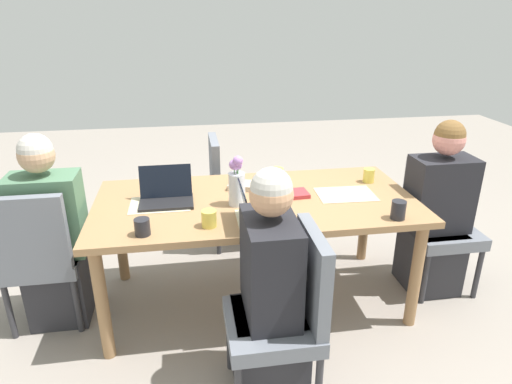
% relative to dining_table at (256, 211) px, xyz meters
% --- Properties ---
extents(ground_plane, '(10.00, 10.00, 0.00)m').
position_rel_dining_table_xyz_m(ground_plane, '(0.00, 0.00, -0.66)').
color(ground_plane, gray).
extents(dining_table, '(1.97, 0.97, 0.73)m').
position_rel_dining_table_xyz_m(dining_table, '(0.00, 0.00, 0.00)').
color(dining_table, '#9E754C').
rests_on(dining_table, ground_plane).
extents(chair_far_left_near, '(0.44, 0.44, 0.90)m').
position_rel_dining_table_xyz_m(chair_far_left_near, '(-0.03, 0.79, -0.16)').
color(chair_far_left_near, slate).
rests_on(chair_far_left_near, ground_plane).
extents(person_far_left_near, '(0.36, 0.40, 1.19)m').
position_rel_dining_table_xyz_m(person_far_left_near, '(0.05, 0.73, -0.13)').
color(person_far_left_near, '#2D2D33').
rests_on(person_far_left_near, ground_plane).
extents(chair_head_right_left_mid, '(0.44, 0.44, 0.90)m').
position_rel_dining_table_xyz_m(chair_head_right_left_mid, '(1.30, 0.04, -0.16)').
color(chair_head_right_left_mid, slate).
rests_on(chair_head_right_left_mid, ground_plane).
extents(person_head_right_left_mid, '(0.40, 0.36, 1.19)m').
position_rel_dining_table_xyz_m(person_head_right_left_mid, '(1.24, -0.03, -0.13)').
color(person_head_right_left_mid, '#2D2D33').
rests_on(person_head_right_left_mid, ground_plane).
extents(chair_head_left_left_far, '(0.44, 0.44, 0.90)m').
position_rel_dining_table_xyz_m(chair_head_left_left_far, '(-1.28, -0.05, -0.16)').
color(chair_head_left_left_far, slate).
rests_on(chair_head_left_left_far, ground_plane).
extents(person_head_left_left_far, '(0.40, 0.36, 1.19)m').
position_rel_dining_table_xyz_m(person_head_left_left_far, '(-1.22, 0.03, -0.13)').
color(person_head_left_left_far, '#2D2D33').
rests_on(person_head_left_left_far, ground_plane).
extents(chair_near_right_near, '(0.44, 0.44, 0.90)m').
position_rel_dining_table_xyz_m(chair_near_right_near, '(0.08, -0.84, -0.16)').
color(chair_near_right_near, slate).
rests_on(chair_near_right_near, ground_plane).
extents(flower_vase, '(0.10, 0.10, 0.31)m').
position_rel_dining_table_xyz_m(flower_vase, '(0.12, 0.06, 0.22)').
color(flower_vase, silver).
rests_on(flower_vase, dining_table).
extents(placemat_far_left_near, '(0.26, 0.36, 0.00)m').
position_rel_dining_table_xyz_m(placemat_far_left_near, '(0.02, 0.32, 0.08)').
color(placemat_far_left_near, beige).
rests_on(placemat_far_left_near, dining_table).
extents(placemat_head_right_left_mid, '(0.36, 0.26, 0.00)m').
position_rel_dining_table_xyz_m(placemat_head_right_left_mid, '(0.58, -0.02, 0.08)').
color(placemat_head_right_left_mid, beige).
rests_on(placemat_head_right_left_mid, dining_table).
extents(placemat_head_left_left_far, '(0.37, 0.27, 0.00)m').
position_rel_dining_table_xyz_m(placemat_head_left_left_far, '(-0.58, 0.01, 0.08)').
color(placemat_head_left_left_far, beige).
rests_on(placemat_head_left_left_far, dining_table).
extents(laptop_head_right_left_mid, '(0.32, 0.22, 0.21)m').
position_rel_dining_table_xyz_m(laptop_head_right_left_mid, '(0.55, -0.04, 0.12)').
color(laptop_head_right_left_mid, black).
rests_on(laptop_head_right_left_mid, dining_table).
extents(laptop_far_left_near, '(0.22, 0.32, 0.21)m').
position_rel_dining_table_xyz_m(laptop_far_left_near, '(0.05, 0.33, 0.12)').
color(laptop_far_left_near, silver).
rests_on(laptop_far_left_near, dining_table).
extents(coffee_mug_near_left, '(0.07, 0.07, 0.09)m').
position_rel_dining_table_xyz_m(coffee_mug_near_left, '(-0.80, -0.18, 0.12)').
color(coffee_mug_near_left, '#DBC64C').
rests_on(coffee_mug_near_left, dining_table).
extents(coffee_mug_near_right, '(0.08, 0.08, 0.10)m').
position_rel_dining_table_xyz_m(coffee_mug_near_right, '(-0.19, -0.28, 0.12)').
color(coffee_mug_near_right, '#DBC64C').
rests_on(coffee_mug_near_right, dining_table).
extents(coffee_mug_centre_left, '(0.08, 0.08, 0.11)m').
position_rel_dining_table_xyz_m(coffee_mug_centre_left, '(-0.74, 0.39, 0.13)').
color(coffee_mug_centre_left, '#232328').
rests_on(coffee_mug_centre_left, dining_table).
extents(coffee_mug_centre_right, '(0.08, 0.08, 0.09)m').
position_rel_dining_table_xyz_m(coffee_mug_centre_right, '(0.31, 0.33, 0.12)').
color(coffee_mug_centre_right, '#DBC64C').
rests_on(coffee_mug_centre_right, dining_table).
extents(coffee_mug_far_left, '(0.08, 0.08, 0.09)m').
position_rel_dining_table_xyz_m(coffee_mug_far_left, '(0.66, 0.37, 0.12)').
color(coffee_mug_far_left, '#232328').
rests_on(coffee_mug_far_left, dining_table).
extents(book_red_cover, '(0.21, 0.15, 0.02)m').
position_rel_dining_table_xyz_m(book_red_cover, '(-0.23, -0.02, 0.09)').
color(book_red_cover, '#B73338').
rests_on(book_red_cover, dining_table).
extents(book_blue_cover, '(0.23, 0.19, 0.04)m').
position_rel_dining_table_xyz_m(book_blue_cover, '(0.05, -0.20, 0.09)').
color(book_blue_cover, '#B2A38E').
rests_on(book_blue_cover, dining_table).
extents(phone_black, '(0.16, 0.08, 0.01)m').
position_rel_dining_table_xyz_m(phone_black, '(0.60, -0.39, 0.08)').
color(phone_black, black).
rests_on(phone_black, dining_table).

